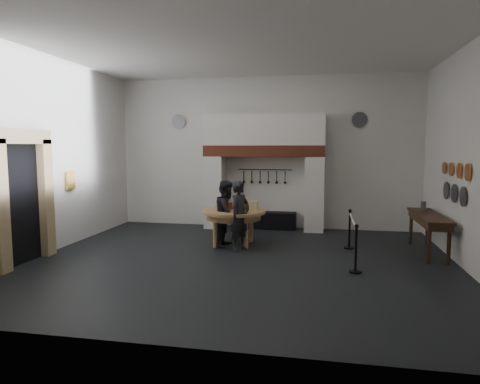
% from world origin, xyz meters
% --- Properties ---
extents(floor, '(9.00, 8.00, 0.02)m').
position_xyz_m(floor, '(0.00, 0.00, 0.00)').
color(floor, black).
rests_on(floor, ground).
extents(ceiling, '(9.00, 8.00, 0.02)m').
position_xyz_m(ceiling, '(0.00, 0.00, 4.50)').
color(ceiling, silver).
rests_on(ceiling, wall_back).
extents(wall_back, '(9.00, 0.02, 4.50)m').
position_xyz_m(wall_back, '(0.00, 4.00, 2.25)').
color(wall_back, silver).
rests_on(wall_back, floor).
extents(wall_front, '(9.00, 0.02, 4.50)m').
position_xyz_m(wall_front, '(0.00, -4.00, 2.25)').
color(wall_front, silver).
rests_on(wall_front, floor).
extents(wall_left, '(0.02, 8.00, 4.50)m').
position_xyz_m(wall_left, '(-4.50, 0.00, 2.25)').
color(wall_left, silver).
rests_on(wall_left, floor).
extents(wall_right, '(0.02, 8.00, 4.50)m').
position_xyz_m(wall_right, '(4.50, 0.00, 2.25)').
color(wall_right, silver).
rests_on(wall_right, floor).
extents(chimney_pier_left, '(0.55, 0.70, 2.15)m').
position_xyz_m(chimney_pier_left, '(-1.48, 3.65, 1.07)').
color(chimney_pier_left, silver).
rests_on(chimney_pier_left, floor).
extents(chimney_pier_right, '(0.55, 0.70, 2.15)m').
position_xyz_m(chimney_pier_right, '(1.48, 3.65, 1.07)').
color(chimney_pier_right, silver).
rests_on(chimney_pier_right, floor).
extents(hearth_brick_band, '(3.50, 0.72, 0.32)m').
position_xyz_m(hearth_brick_band, '(0.00, 3.65, 2.31)').
color(hearth_brick_band, '#9E442B').
rests_on(hearth_brick_band, chimney_pier_left).
extents(chimney_hood, '(3.50, 0.70, 0.90)m').
position_xyz_m(chimney_hood, '(0.00, 3.65, 2.92)').
color(chimney_hood, silver).
rests_on(chimney_hood, hearth_brick_band).
extents(iron_range, '(1.90, 0.45, 0.50)m').
position_xyz_m(iron_range, '(0.00, 3.72, 0.25)').
color(iron_range, black).
rests_on(iron_range, floor).
extents(utensil_rail, '(1.60, 0.02, 0.02)m').
position_xyz_m(utensil_rail, '(0.00, 3.92, 1.75)').
color(utensil_rail, black).
rests_on(utensil_rail, wall_back).
extents(door_recess, '(0.04, 1.10, 2.50)m').
position_xyz_m(door_recess, '(-4.47, -1.00, 1.25)').
color(door_recess, black).
rests_on(door_recess, floor).
extents(door_jamb_far, '(0.22, 0.30, 2.60)m').
position_xyz_m(door_jamb_far, '(-4.38, -0.30, 1.30)').
color(door_jamb_far, tan).
rests_on(door_jamb_far, floor).
extents(door_lintel, '(0.22, 1.70, 0.30)m').
position_xyz_m(door_lintel, '(-4.38, -1.00, 2.65)').
color(door_lintel, tan).
rests_on(door_lintel, door_jamb_near).
extents(wall_plaque, '(0.05, 0.34, 0.44)m').
position_xyz_m(wall_plaque, '(-4.45, 0.80, 1.60)').
color(wall_plaque, gold).
rests_on(wall_plaque, wall_left).
extents(work_table, '(1.83, 1.83, 0.07)m').
position_xyz_m(work_table, '(-0.46, 1.49, 0.84)').
color(work_table, tan).
rests_on(work_table, floor).
extents(pumpkin, '(0.36, 0.36, 0.31)m').
position_xyz_m(pumpkin, '(-0.26, 1.59, 1.03)').
color(pumpkin, orange).
rests_on(pumpkin, work_table).
extents(cheese_block_big, '(0.22, 0.22, 0.24)m').
position_xyz_m(cheese_block_big, '(0.04, 1.44, 0.99)').
color(cheese_block_big, '#E4CF88').
rests_on(cheese_block_big, work_table).
extents(cheese_block_small, '(0.18, 0.18, 0.20)m').
position_xyz_m(cheese_block_small, '(0.02, 1.74, 0.97)').
color(cheese_block_small, '#FDE897').
rests_on(cheese_block_small, work_table).
extents(wicker_basket, '(0.37, 0.37, 0.22)m').
position_xyz_m(wicker_basket, '(-0.61, 1.34, 0.98)').
color(wicker_basket, brown).
rests_on(wicker_basket, work_table).
extents(bread_loaf, '(0.31, 0.18, 0.13)m').
position_xyz_m(bread_loaf, '(-0.56, 1.84, 0.94)').
color(bread_loaf, '#9A5836').
rests_on(bread_loaf, work_table).
extents(visitor_near, '(0.63, 0.72, 1.65)m').
position_xyz_m(visitor_near, '(-0.19, 0.94, 0.83)').
color(visitor_near, black).
rests_on(visitor_near, floor).
extents(visitor_far, '(0.72, 0.86, 1.62)m').
position_xyz_m(visitor_far, '(-0.59, 1.34, 0.81)').
color(visitor_far, black).
rests_on(visitor_far, floor).
extents(side_table, '(0.55, 2.20, 0.06)m').
position_xyz_m(side_table, '(4.10, 1.50, 0.87)').
color(side_table, '#372314').
rests_on(side_table, floor).
extents(pewter_jug, '(0.12, 0.12, 0.22)m').
position_xyz_m(pewter_jug, '(4.10, 2.10, 1.01)').
color(pewter_jug, '#4B4C50').
rests_on(pewter_jug, side_table).
extents(copper_pan_a, '(0.03, 0.34, 0.34)m').
position_xyz_m(copper_pan_a, '(4.46, 0.20, 1.95)').
color(copper_pan_a, '#C6662D').
rests_on(copper_pan_a, wall_right).
extents(copper_pan_b, '(0.03, 0.32, 0.32)m').
position_xyz_m(copper_pan_b, '(4.46, 0.75, 1.95)').
color(copper_pan_b, '#C6662D').
rests_on(copper_pan_b, wall_right).
extents(copper_pan_c, '(0.03, 0.30, 0.30)m').
position_xyz_m(copper_pan_c, '(4.46, 1.30, 1.95)').
color(copper_pan_c, '#C6662D').
rests_on(copper_pan_c, wall_right).
extents(copper_pan_d, '(0.03, 0.28, 0.28)m').
position_xyz_m(copper_pan_d, '(4.46, 1.85, 1.95)').
color(copper_pan_d, '#C6662D').
rests_on(copper_pan_d, wall_right).
extents(pewter_plate_left, '(0.03, 0.40, 0.40)m').
position_xyz_m(pewter_plate_left, '(4.46, 0.40, 1.45)').
color(pewter_plate_left, '#4C4C51').
rests_on(pewter_plate_left, wall_right).
extents(pewter_plate_mid, '(0.03, 0.40, 0.40)m').
position_xyz_m(pewter_plate_mid, '(4.46, 1.00, 1.45)').
color(pewter_plate_mid, '#4C4C51').
rests_on(pewter_plate_mid, wall_right).
extents(pewter_plate_right, '(0.03, 0.40, 0.40)m').
position_xyz_m(pewter_plate_right, '(4.46, 1.60, 1.45)').
color(pewter_plate_right, '#4C4C51').
rests_on(pewter_plate_right, wall_right).
extents(pewter_plate_back_left, '(0.44, 0.03, 0.44)m').
position_xyz_m(pewter_plate_back_left, '(-2.70, 3.96, 3.20)').
color(pewter_plate_back_left, '#4C4C51').
rests_on(pewter_plate_back_left, wall_back).
extents(pewter_plate_back_right, '(0.44, 0.03, 0.44)m').
position_xyz_m(pewter_plate_back_right, '(2.70, 3.96, 3.20)').
color(pewter_plate_back_right, '#4C4C51').
rests_on(pewter_plate_back_right, wall_back).
extents(barrier_post_near, '(0.05, 0.05, 0.90)m').
position_xyz_m(barrier_post_near, '(2.35, -0.38, 0.45)').
color(barrier_post_near, black).
rests_on(barrier_post_near, floor).
extents(barrier_post_far, '(0.05, 0.05, 0.90)m').
position_xyz_m(barrier_post_far, '(2.35, 1.62, 0.45)').
color(barrier_post_far, black).
rests_on(barrier_post_far, floor).
extents(barrier_rope, '(0.04, 2.00, 0.04)m').
position_xyz_m(barrier_rope, '(2.35, 0.62, 0.85)').
color(barrier_rope, beige).
rests_on(barrier_rope, barrier_post_near).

